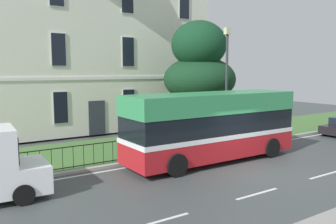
# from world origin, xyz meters

# --- Properties ---
(ground_plane) EXTENTS (60.00, 56.00, 0.18)m
(ground_plane) POSITION_xyz_m (0.00, 1.13, -0.01)
(ground_plane) COLOR #3F4545
(georgian_townhouse) EXTENTS (18.76, 10.21, 13.34)m
(georgian_townhouse) POSITION_xyz_m (-2.55, 16.26, 6.82)
(georgian_townhouse) COLOR silver
(georgian_townhouse) RESTS_ON ground_plane
(iron_verge_railing) EXTENTS (19.51, 0.04, 0.97)m
(iron_verge_railing) POSITION_xyz_m (-2.55, 4.40, 0.62)
(iron_verge_railing) COLOR black
(iron_verge_railing) RESTS_ON ground_plane
(evergreen_tree) EXTENTS (4.99, 4.91, 7.26)m
(evergreen_tree) POSITION_xyz_m (3.18, 8.01, 3.35)
(evergreen_tree) COLOR #423328
(evergreen_tree) RESTS_ON ground_plane
(single_decker_bus) EXTENTS (8.72, 2.62, 3.20)m
(single_decker_bus) POSITION_xyz_m (-0.36, 2.51, 1.68)
(single_decker_bus) COLOR #B31920
(single_decker_bus) RESTS_ON ground_plane
(street_lamp_post) EXTENTS (0.36, 0.24, 6.49)m
(street_lamp_post) POSITION_xyz_m (2.75, 4.93, 3.85)
(street_lamp_post) COLOR #333338
(street_lamp_post) RESTS_ON ground_plane
(litter_bin) EXTENTS (0.46, 0.46, 1.18)m
(litter_bin) POSITION_xyz_m (4.90, 4.71, 0.71)
(litter_bin) COLOR black
(litter_bin) RESTS_ON ground_plane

